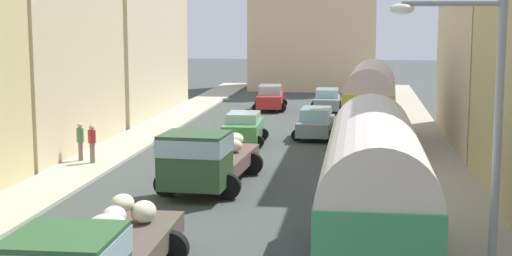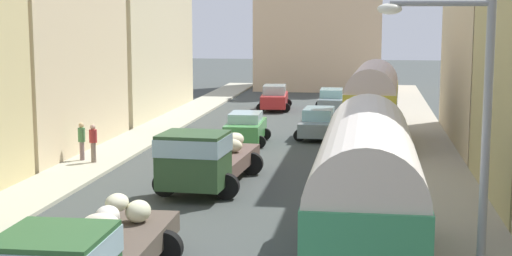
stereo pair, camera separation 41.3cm
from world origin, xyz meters
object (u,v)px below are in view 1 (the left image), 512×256
pedestrian_1 (80,140)px  car_0 (243,128)px  cargo_truck_1 (206,157)px  car_2 (316,123)px  car_1 (270,98)px  parked_bus_1 (371,100)px  car_3 (327,100)px  streetlamp_near (481,145)px  parked_bus_0 (374,190)px  pedestrian_4 (92,142)px

pedestrian_1 → car_0: bearing=44.5°
cargo_truck_1 → car_2: 13.09m
cargo_truck_1 → car_1: (-0.49, 24.08, -0.38)m
parked_bus_1 → car_1: bearing=115.9°
parked_bus_1 → car_1: parked_bus_1 is taller
car_3 → pedestrian_1: 21.78m
car_2 → car_3: 10.96m
streetlamp_near → car_2: bearing=99.8°
parked_bus_1 → car_1: size_ratio=1.90×
car_3 → car_0: bearing=-104.9°
cargo_truck_1 → car_2: cargo_truck_1 is taller
car_0 → car_3: bearing=75.1°
parked_bus_0 → car_0: parked_bus_0 is taller
parked_bus_0 → pedestrian_4: (-11.54, 12.78, -1.25)m
parked_bus_1 → pedestrian_4: size_ratio=4.75×
car_3 → streetlamp_near: size_ratio=0.66×
car_0 → car_3: car_0 is taller
car_1 → pedestrian_1: (-5.87, -19.93, 0.20)m
parked_bus_0 → streetlamp_near: bearing=-63.5°
car_3 → pedestrian_4: (-9.07, -19.90, 0.25)m
parked_bus_1 → pedestrian_1: (-12.40, -6.46, -1.21)m
parked_bus_1 → car_2: size_ratio=1.90×
car_1 → car_3: 3.89m
parked_bus_1 → car_0: size_ratio=2.13×
parked_bus_1 → pedestrian_4: bearing=-149.6°
parked_bus_0 → car_0: bearing=107.4°
car_1 → streetlamp_near: 37.79m
car_0 → cargo_truck_1: bearing=-88.9°
pedestrian_4 → streetlamp_near: bearing=-50.9°
car_1 → car_2: 12.01m
pedestrian_4 → car_1: bearing=75.7°
car_3 → streetlamp_near: (4.28, -36.31, 3.23)m
car_2 → car_3: car_2 is taller
parked_bus_0 → pedestrian_4: bearing=132.1°
parked_bus_1 → streetlamp_near: 23.42m
car_0 → pedestrian_4: size_ratio=2.23×
parked_bus_1 → pedestrian_1: 14.04m
cargo_truck_1 → pedestrian_1: size_ratio=4.01×
pedestrian_4 → streetlamp_near: size_ratio=0.27×
cargo_truck_1 → streetlamp_near: 15.08m
parked_bus_0 → car_1: size_ratio=2.13×
parked_bus_1 → car_3: size_ratio=1.92×
cargo_truck_1 → pedestrian_1: cargo_truck_1 is taller
car_0 → streetlamp_near: size_ratio=0.59×
parked_bus_0 → pedestrian_1: parked_bus_0 is taller
car_1 → streetlamp_near: bearing=-77.5°
car_1 → pedestrian_1: 20.78m
car_3 → pedestrian_1: bearing=-116.6°
pedestrian_1 → pedestrian_4: bearing=-31.7°
car_0 → car_2: 4.25m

